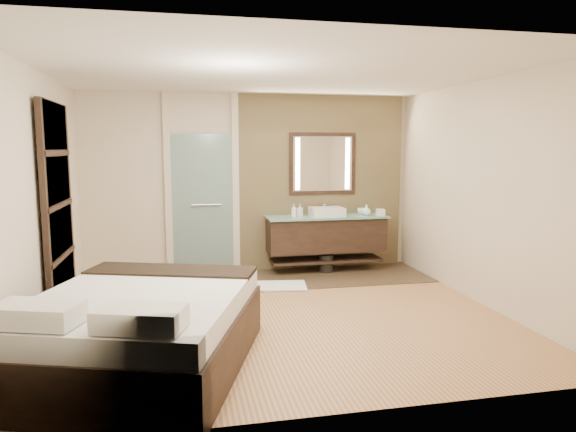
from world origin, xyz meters
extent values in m
plane|color=#8C603B|center=(0.00, 0.00, 0.00)|extent=(5.00, 5.00, 0.00)
cube|color=#3C2C20|center=(0.60, 1.60, 0.01)|extent=(3.80, 1.30, 0.01)
cube|color=tan|center=(1.10, 2.21, 1.35)|extent=(2.60, 0.08, 2.70)
cube|color=black|center=(1.10, 1.92, 0.57)|extent=(1.80, 0.50, 0.50)
cube|color=black|center=(1.10, 1.92, 0.18)|extent=(1.71, 0.45, 0.04)
cube|color=#8ED8C8|center=(1.10, 1.90, 0.85)|extent=(1.85, 0.55, 0.03)
cube|color=white|center=(1.10, 1.90, 0.93)|extent=(0.50, 0.38, 0.13)
cylinder|color=silver|center=(1.10, 2.09, 0.95)|extent=(0.03, 0.03, 0.18)
cylinder|color=silver|center=(1.10, 2.05, 1.03)|extent=(0.02, 0.10, 0.02)
cube|color=black|center=(1.10, 2.16, 1.65)|extent=(1.06, 0.03, 0.96)
cube|color=white|center=(1.10, 2.15, 1.65)|extent=(0.94, 0.01, 0.84)
cube|color=beige|center=(0.70, 2.14, 1.65)|extent=(0.07, 0.01, 0.80)
cube|color=beige|center=(1.50, 2.14, 1.65)|extent=(0.07, 0.01, 0.80)
cube|color=#A9D6D4|center=(-0.75, 2.20, 1.05)|extent=(0.90, 0.05, 2.10)
cylinder|color=silver|center=(-0.70, 2.15, 1.05)|extent=(0.45, 0.03, 0.03)
cube|color=beige|center=(-1.25, 2.21, 1.35)|extent=(0.10, 0.08, 2.70)
cube|color=beige|center=(-0.25, 2.21, 1.35)|extent=(0.10, 0.08, 2.70)
cube|color=black|center=(-2.43, 0.60, 1.20)|extent=(0.06, 1.20, 2.40)
cube|color=beige|center=(-2.41, 0.60, 0.37)|extent=(0.02, 1.06, 0.52)
cube|color=beige|center=(-2.41, 0.60, 0.96)|extent=(0.02, 1.06, 0.52)
cube|color=beige|center=(-2.41, 0.60, 1.54)|extent=(0.02, 1.06, 0.52)
cube|color=beige|center=(-2.41, 0.60, 2.13)|extent=(0.02, 1.06, 0.52)
cube|color=black|center=(-1.43, -1.15, 0.24)|extent=(2.31, 2.58, 0.47)
cube|color=white|center=(-1.43, -1.15, 0.57)|extent=(2.24, 2.51, 0.19)
cube|color=black|center=(-1.18, -0.39, 0.67)|extent=(1.73, 0.99, 0.04)
cube|color=white|center=(-2.06, -1.84, 0.75)|extent=(0.66, 0.49, 0.15)
cube|color=white|center=(-1.35, -2.08, 0.75)|extent=(0.66, 0.49, 0.15)
cube|color=white|center=(0.23, 1.16, 0.02)|extent=(0.78, 0.60, 0.02)
cylinder|color=black|center=(1.08, 1.83, 0.14)|extent=(0.23, 0.23, 0.28)
cube|color=silver|center=(1.92, 1.77, 0.92)|extent=(0.14, 0.14, 0.10)
imported|color=white|center=(0.58, 1.85, 0.97)|extent=(0.09, 0.09, 0.20)
imported|color=#B2B2B2|center=(0.69, 1.93, 0.96)|extent=(0.11, 0.11, 0.19)
imported|color=#C2F4F1|center=(1.71, 1.83, 0.95)|extent=(0.13, 0.13, 0.17)
imported|color=white|center=(1.69, 2.01, 0.91)|extent=(0.14, 0.14, 0.10)
camera|label=1|loc=(-1.06, -5.56, 1.89)|focal=32.00mm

